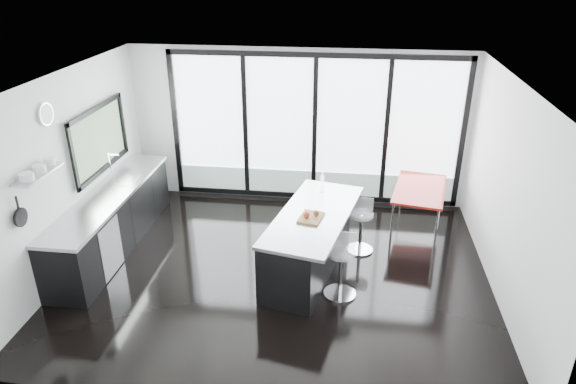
# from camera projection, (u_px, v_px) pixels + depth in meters

# --- Properties ---
(floor) EXTENTS (6.00, 5.00, 0.00)m
(floor) POSITION_uv_depth(u_px,v_px,m) (279.00, 271.00, 7.51)
(floor) COLOR black
(floor) RESTS_ON ground
(ceiling) EXTENTS (6.00, 5.00, 0.00)m
(ceiling) POSITION_uv_depth(u_px,v_px,m) (277.00, 81.00, 6.32)
(ceiling) COLOR white
(ceiling) RESTS_ON wall_back
(wall_back) EXTENTS (6.00, 0.09, 2.80)m
(wall_back) POSITION_uv_depth(u_px,v_px,m) (313.00, 136.00, 9.15)
(wall_back) COLOR silver
(wall_back) RESTS_ON ground
(wall_front) EXTENTS (6.00, 0.00, 2.80)m
(wall_front) POSITION_uv_depth(u_px,v_px,m) (238.00, 295.00, 4.67)
(wall_front) COLOR silver
(wall_front) RESTS_ON ground
(wall_left) EXTENTS (0.26, 5.00, 2.80)m
(wall_left) POSITION_uv_depth(u_px,v_px,m) (78.00, 156.00, 7.44)
(wall_left) COLOR silver
(wall_left) RESTS_ON ground
(wall_right) EXTENTS (0.00, 5.00, 2.80)m
(wall_right) POSITION_uv_depth(u_px,v_px,m) (509.00, 196.00, 6.57)
(wall_right) COLOR silver
(wall_right) RESTS_ON ground
(counter_cabinets) EXTENTS (0.69, 3.24, 1.36)m
(counter_cabinets) POSITION_uv_depth(u_px,v_px,m) (112.00, 220.00, 7.98)
(counter_cabinets) COLOR black
(counter_cabinets) RESTS_ON floor
(island) EXTENTS (1.39, 2.38, 1.19)m
(island) POSITION_uv_depth(u_px,v_px,m) (309.00, 240.00, 7.40)
(island) COLOR black
(island) RESTS_ON floor
(bar_stool_near) EXTENTS (0.47, 0.47, 0.69)m
(bar_stool_near) POSITION_uv_depth(u_px,v_px,m) (341.00, 273.00, 6.85)
(bar_stool_near) COLOR silver
(bar_stool_near) RESTS_ON floor
(bar_stool_far) EXTENTS (0.44, 0.44, 0.66)m
(bar_stool_far) POSITION_uv_depth(u_px,v_px,m) (361.00, 232.00, 7.90)
(bar_stool_far) COLOR silver
(bar_stool_far) RESTS_ON floor
(red_table) EXTENTS (1.02, 1.49, 0.73)m
(red_table) POSITION_uv_depth(u_px,v_px,m) (418.00, 208.00, 8.56)
(red_table) COLOR #9E1A12
(red_table) RESTS_ON floor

